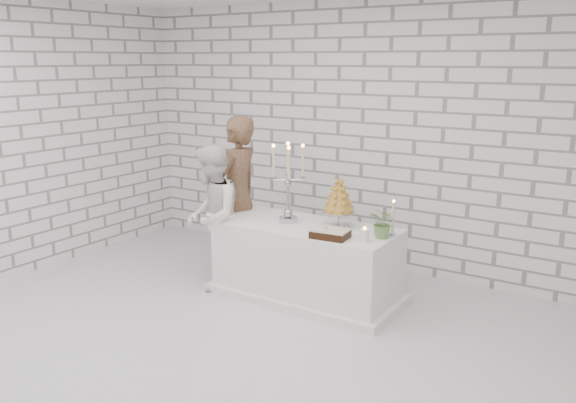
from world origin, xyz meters
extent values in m
cube|color=silver|center=(0.00, 0.00, 0.00)|extent=(6.00, 5.00, 0.01)
cube|color=white|center=(0.00, 2.50, 1.50)|extent=(6.00, 0.01, 3.00)
cube|color=white|center=(-3.00, 0.00, 1.50)|extent=(0.01, 5.00, 3.00)
cube|color=white|center=(0.01, 1.27, 0.38)|extent=(1.80, 0.80, 0.75)
imported|color=#483020|center=(-0.99, 1.46, 0.88)|extent=(0.43, 0.65, 1.77)
imported|color=white|center=(-0.96, 0.98, 0.76)|extent=(0.86, 0.92, 1.51)
cube|color=black|center=(0.41, 1.03, 0.79)|extent=(0.35, 0.27, 0.08)
cylinder|color=white|center=(0.73, 1.09, 0.81)|extent=(0.09, 0.09, 0.12)
cylinder|color=beige|center=(0.86, 1.41, 0.91)|extent=(0.07, 0.07, 0.32)
imported|color=#3F6734|center=(0.82, 1.29, 0.89)|extent=(0.32, 0.30, 0.28)
camera|label=1|loc=(2.91, -3.57, 2.35)|focal=36.98mm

